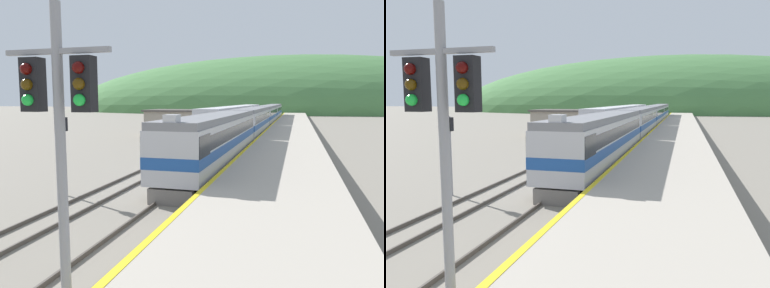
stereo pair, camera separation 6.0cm
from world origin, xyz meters
TOP-DOWN VIEW (x-y plane):
  - track_main at (0.00, 70.00)m, footprint 1.52×180.00m
  - track_siding at (-4.05, 70.00)m, footprint 1.52×180.00m
  - platform at (4.75, 50.00)m, footprint 6.28×140.00m
  - distant_hills at (0.00, 166.46)m, footprint 199.91×89.96m
  - station_shed at (-10.47, 49.83)m, footprint 7.98×6.43m
  - express_train_lead_car at (0.00, 27.11)m, footprint 2.90×21.78m
  - carriage_second at (0.00, 49.87)m, footprint 2.89×21.52m
  - carriage_third at (0.00, 72.27)m, footprint 2.89×21.52m
  - carriage_fourth at (0.00, 94.66)m, footprint 2.89×21.52m
  - siding_train at (-4.05, 62.21)m, footprint 2.90×44.67m
  - signal_mast_main at (1.33, 6.42)m, footprint 2.20×0.42m
  - signal_post_siding at (-5.88, 16.90)m, footprint 0.36×0.42m

SIDE VIEW (x-z plane):
  - distant_hills at x=0.00m, z-range -23.46..23.46m
  - track_main at x=0.00m, z-range 0.00..0.16m
  - track_siding at x=-4.05m, z-range 0.00..0.16m
  - platform at x=4.75m, z-range -0.01..1.05m
  - station_shed at x=-10.47m, z-range 0.02..3.66m
  - siding_train at x=-4.05m, z-range 0.06..4.05m
  - carriage_second at x=0.00m, z-range 0.17..4.10m
  - carriage_third at x=0.00m, z-range 0.17..4.10m
  - carriage_fourth at x=0.00m, z-range 0.17..4.10m
  - express_train_lead_car at x=0.00m, z-range 0.01..4.29m
  - signal_post_siding at x=-5.88m, z-range 0.89..5.02m
  - signal_mast_main at x=1.33m, z-range 1.03..7.78m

